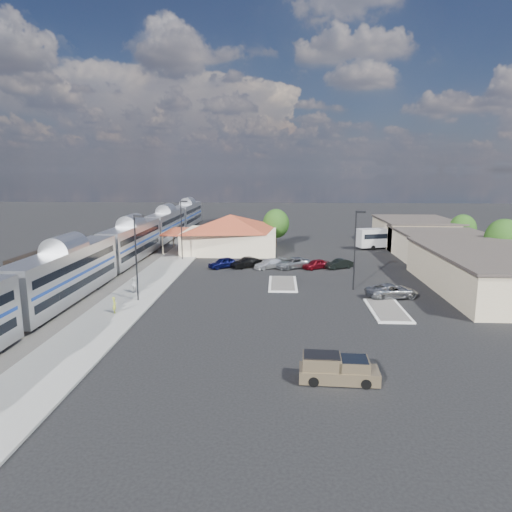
{
  "coord_description": "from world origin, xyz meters",
  "views": [
    {
      "loc": [
        3.4,
        -50.78,
        13.4
      ],
      "look_at": [
        0.65,
        5.26,
        2.8
      ],
      "focal_mm": 32.0,
      "sensor_mm": 36.0,
      "label": 1
    }
  ],
  "objects_px": {
    "station_depot": "(230,233)",
    "pickup_truck": "(339,370)",
    "suv": "(392,291)",
    "coach_bus": "(387,237)"
  },
  "relations": [
    {
      "from": "pickup_truck",
      "to": "suv",
      "type": "xyz_separation_m",
      "value": [
        8.2,
        19.95,
        -0.06
      ]
    },
    {
      "from": "pickup_truck",
      "to": "coach_bus",
      "type": "height_order",
      "value": "coach_bus"
    },
    {
      "from": "station_depot",
      "to": "pickup_truck",
      "type": "height_order",
      "value": "station_depot"
    },
    {
      "from": "suv",
      "to": "pickup_truck",
      "type": "bearing_deg",
      "value": 142.89
    },
    {
      "from": "station_depot",
      "to": "pickup_truck",
      "type": "relative_size",
      "value": 3.57
    },
    {
      "from": "pickup_truck",
      "to": "suv",
      "type": "bearing_deg",
      "value": -19.53
    },
    {
      "from": "station_depot",
      "to": "suv",
      "type": "height_order",
      "value": "station_depot"
    },
    {
      "from": "station_depot",
      "to": "pickup_truck",
      "type": "distance_m",
      "value": 48.76
    },
    {
      "from": "suv",
      "to": "coach_bus",
      "type": "height_order",
      "value": "coach_bus"
    },
    {
      "from": "pickup_truck",
      "to": "coach_bus",
      "type": "relative_size",
      "value": 0.46
    }
  ]
}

